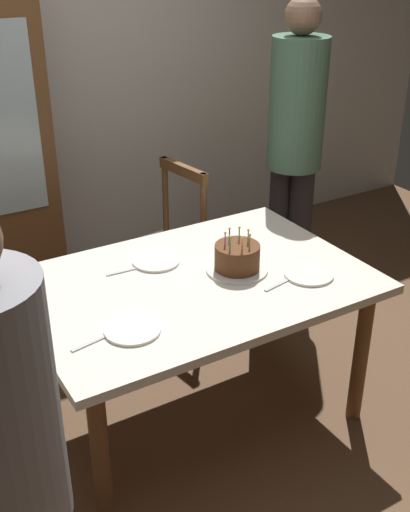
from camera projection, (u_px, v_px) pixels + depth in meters
name	position (u px, v px, depth m)	size (l,w,h in m)	color
ground	(196.00, 412.00, 3.12)	(6.40, 6.40, 0.00)	brown
back_wall	(46.00, 79.00, 3.95)	(6.40, 0.10, 2.60)	beige
dining_table	(195.00, 297.00, 2.82)	(1.49, 1.02, 0.75)	silver
birthday_cake	(237.00, 259.00, 2.82)	(0.28, 0.28, 0.19)	silver
plate_near_celebrant	(132.00, 330.00, 2.41)	(0.22, 0.22, 0.01)	white
plate_far_side	(156.00, 261.00, 2.92)	(0.22, 0.22, 0.01)	white
plate_near_guest	(309.00, 274.00, 2.80)	(0.22, 0.22, 0.01)	white
fork_near_celebrant	(93.00, 342.00, 2.34)	(0.18, 0.02, 0.01)	silver
fork_far_side	(125.00, 271.00, 2.84)	(0.18, 0.02, 0.01)	silver
fork_near_guest	(279.00, 284.00, 2.73)	(0.18, 0.02, 0.01)	silver
chair_spindle_back	(161.00, 252.00, 3.67)	(0.50, 0.50, 0.95)	beige
person_celebrant	(1.00, 473.00, 1.53)	(0.32, 0.32, 1.65)	#262328
person_guest	(295.00, 140.00, 3.65)	(0.32, 0.32, 1.82)	#262328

